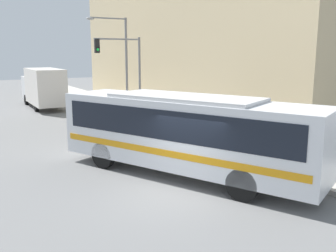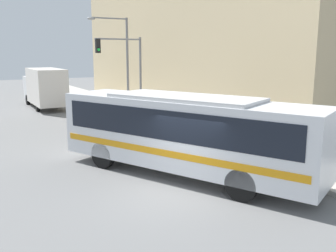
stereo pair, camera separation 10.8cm
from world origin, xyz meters
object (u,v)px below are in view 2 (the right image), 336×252
Objects in this scene: delivery_truck at (44,87)px; fire_hydrant at (207,133)px; parking_meter at (156,111)px; pedestrian_mid_block at (218,119)px; city_bus at (184,130)px; pedestrian_near_corner at (211,122)px; street_lamp at (122,56)px; traffic_light_pole at (126,63)px.

fire_hydrant is (4.51, -17.56, -1.21)m from delivery_truck.
pedestrian_mid_block is at bearing -73.06° from parking_meter.
city_bus reaches higher than pedestrian_near_corner.
pedestrian_mid_block is (1.60, -9.65, -3.32)m from street_lamp.
parking_meter is (0.00, 5.68, 0.40)m from fire_hydrant.
street_lamp reaches higher than city_bus.
city_bus is at bearing -87.81° from delivery_truck.
pedestrian_near_corner is at bearing 44.62° from fire_hydrant.
fire_hydrant is at bearing -135.38° from pedestrian_near_corner.
pedestrian_near_corner is (1.00, -9.88, -3.41)m from street_lamp.
pedestrian_mid_block is (5.92, -16.53, -0.73)m from delivery_truck.
city_bus reaches higher than pedestrian_mid_block.
pedestrian_near_corner is (0.82, -4.87, -0.01)m from parking_meter.
traffic_light_pole is (3.56, -9.32, 2.14)m from delivery_truck.
street_lamp is at bearing 90.97° from fire_hydrant.
pedestrian_near_corner reaches higher than fire_hydrant.
delivery_truck is 8.53m from street_lamp.
fire_hydrant is 0.52× the size of pedestrian_near_corner.
fire_hydrant is 1.82m from pedestrian_mid_block.
street_lamp is at bearing 92.08° from parking_meter.
traffic_light_pole is 8.11m from pedestrian_mid_block.
pedestrian_mid_block is at bearing 21.15° from pedestrian_near_corner.
city_bus is at bearing -137.37° from pedestrian_mid_block.
delivery_truck is 18.18m from fire_hydrant.
parking_meter is at bearing 42.97° from city_bus.
traffic_light_pole reaches higher than pedestrian_near_corner.
fire_hydrant is 0.15× the size of traffic_light_pole.
street_lamp reaches higher than parking_meter.
city_bus is 15.01m from street_lamp.
pedestrian_near_corner reaches higher than parking_meter.
parking_meter is (3.70, 9.35, -0.81)m from city_bus.
pedestrian_mid_block is at bearing -70.28° from delivery_truck.
street_lamp reaches higher than fire_hydrant.
pedestrian_mid_block is (1.41, 1.04, 0.48)m from fire_hydrant.
delivery_truck is 17.60m from pedestrian_near_corner.
traffic_light_pole is 2.60m from street_lamp.
pedestrian_mid_block is at bearing 17.18° from city_bus.
traffic_light_pole is at bearing -107.39° from street_lamp.
parking_meter is 6.06m from street_lamp.
street_lamp is at bearing 95.77° from pedestrian_near_corner.
fire_hydrant is at bearing -75.60° from delivery_truck.
pedestrian_mid_block reaches higher than parking_meter.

